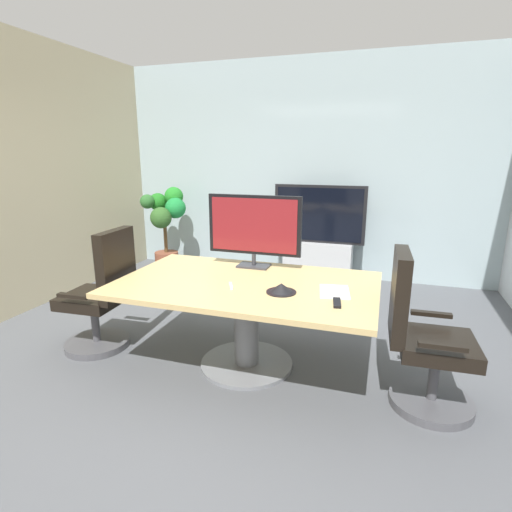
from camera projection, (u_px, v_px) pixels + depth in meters
ground_plane at (229, 365)px, 3.33m from camera, size 6.66×6.66×0.00m
wall_back_glass_partition at (303, 170)px, 5.57m from camera, size 5.27×0.10×2.95m
conference_table at (246, 302)px, 3.19m from camera, size 2.03×1.23×0.73m
office_chair_left at (102, 300)px, 3.52m from camera, size 0.61×0.58×1.09m
office_chair_right at (422, 344)px, 2.71m from camera, size 0.60×0.58×1.09m
tv_monitor at (254, 227)px, 3.49m from camera, size 0.84×0.18×0.64m
wall_display_unit at (318, 250)px, 5.40m from camera, size 1.20×0.36×1.31m
potted_plant at (166, 222)px, 5.76m from camera, size 0.64×0.61×1.24m
conference_phone at (281, 288)px, 2.91m from camera, size 0.22×0.22×0.07m
remote_control at (337, 303)px, 2.69m from camera, size 0.08×0.18×0.02m
whiteboard_marker at (231, 286)px, 3.03m from camera, size 0.08×0.13×0.02m
paper_notepad at (334, 292)px, 2.92m from camera, size 0.26×0.33×0.01m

